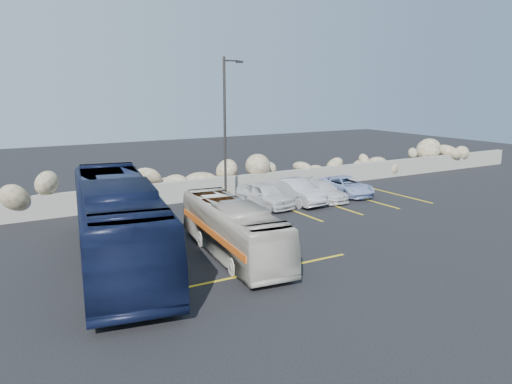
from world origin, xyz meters
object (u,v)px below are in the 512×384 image
lamppost (226,129)px  car_d (346,186)px  tour_coach (118,222)px  car_a (265,195)px  car_b (295,191)px  car_c (323,191)px  vintage_bus (233,229)px

lamppost → car_d: (7.77, -0.73, -3.73)m
tour_coach → car_a: bearing=38.3°
lamppost → car_a: bearing=-24.7°
lamppost → car_a: 4.19m
car_a → car_b: 1.92m
car_a → lamppost: bearing=149.8°
car_b → car_c: bearing=-7.9°
car_a → car_c: size_ratio=1.08×
lamppost → vintage_bus: 8.58m
lamppost → car_b: bearing=-14.9°
vintage_bus → car_d: (11.13, 6.47, -0.51)m
tour_coach → car_c: 14.05m
tour_coach → lamppost: bearing=48.4°
vintage_bus → car_b: 9.49m
lamppost → car_c: 6.92m
lamppost → car_d: bearing=-5.4°
car_a → car_c: car_a is taller
tour_coach → car_a: size_ratio=2.92×
vintage_bus → car_c: (9.05, 6.07, -0.54)m
vintage_bus → tour_coach: (-4.10, 1.24, 0.53)m
vintage_bus → car_c: size_ratio=2.11×
lamppost → tour_coach: size_ratio=0.69×
vintage_bus → car_d: 12.88m
tour_coach → car_c: tour_coach is taller
car_c → tour_coach: bearing=-158.3°
vintage_bus → car_b: bearing=46.7°
vintage_bus → car_c: bearing=39.8°
lamppost → tour_coach: (-7.46, -5.96, -2.69)m
vintage_bus → car_d: vintage_bus is taller
car_b → car_c: 1.88m
tour_coach → car_b: bearing=33.5°
lamppost → car_a: size_ratio=2.02×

